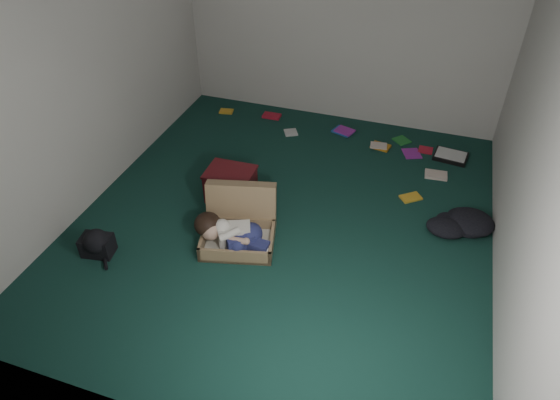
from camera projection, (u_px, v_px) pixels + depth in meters
The scene contains 12 objects.
floor at pixel (285, 218), 5.05m from camera, with size 4.50×4.50×0.00m, color #13382F.
wall_back at pixel (344, 19), 5.92m from camera, with size 4.50×4.50×0.00m, color silver.
wall_front at pixel (151, 294), 2.57m from camera, with size 4.50×4.50×0.00m, color silver.
wall_left at pixel (86, 71), 4.74m from camera, with size 4.50×4.50×0.00m, color silver.
wall_right at pixel (538, 141), 3.75m from camera, with size 4.50×4.50×0.00m, color silver.
suitcase at pixel (239, 225), 4.75m from camera, with size 0.81×0.80×0.50m.
person at pixel (232, 233), 4.59m from camera, with size 0.75×0.37×0.31m.
maroon_bin at pixel (231, 184), 5.22m from camera, with size 0.50×0.40×0.34m.
backpack at pixel (97, 245), 4.59m from camera, with size 0.35×0.28×0.21m, color black, non-canonical shape.
clothing_pile at pixel (456, 222), 4.89m from camera, with size 0.47×0.38×0.15m, color black, non-canonical shape.
paper_tray at pixel (451, 156), 5.91m from camera, with size 0.41×0.33×0.05m.
book_scatter at pixel (356, 144), 6.15m from camera, with size 3.04×1.45×0.02m.
Camera 1 is at (1.17, -3.67, 3.27)m, focal length 32.00 mm.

